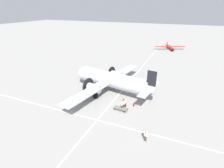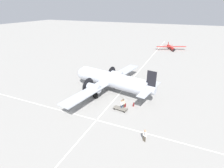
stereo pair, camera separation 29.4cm
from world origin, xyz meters
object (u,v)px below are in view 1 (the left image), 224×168
crew_foreground (146,134)px  suitcase_near_door (125,105)px  passenger_boarding (124,103)px  light_aircraft_distant (170,47)px  airliner_main (110,79)px  suitcase_upright_spare (134,104)px  ramp_agent (122,104)px  baggage_cart (121,108)px

crew_foreground → suitcase_near_door: (-6.71, -4.90, -0.79)m
passenger_boarding → light_aircraft_distant: light_aircraft_distant is taller
airliner_main → suitcase_near_door: 6.75m
passenger_boarding → suitcase_upright_spare: bearing=-154.6°
passenger_boarding → ramp_agent: size_ratio=0.98×
suitcase_near_door → passenger_boarding: bearing=-15.3°
passenger_boarding → baggage_cart: bearing=49.6°
suitcase_near_door → suitcase_upright_spare: (-0.82, 1.21, -0.01)m
airliner_main → crew_foreground: (11.02, 9.58, -1.47)m
ramp_agent → light_aircraft_distant: 47.48m
crew_foreground → ramp_agent: 7.72m
ramp_agent → suitcase_upright_spare: ramp_agent is taller
crew_foreground → baggage_cart: crew_foreground is taller
airliner_main → passenger_boarding: 6.81m
suitcase_upright_spare → airliner_main: bearing=-120.7°
ramp_agent → suitcase_near_door: bearing=179.6°
suitcase_near_door → baggage_cart: 1.26m
suitcase_upright_spare → suitcase_near_door: bearing=-56.1°
suitcase_upright_spare → baggage_cart: (2.01, -1.60, -0.01)m
passenger_boarding → light_aircraft_distant: bearing=-112.7°
suitcase_upright_spare → light_aircraft_distant: bearing=178.9°
airliner_main → baggage_cart: (5.51, 4.29, -2.27)m
baggage_cart → airliner_main: bearing=-45.9°
ramp_agent → baggage_cart: 0.84m
airliner_main → passenger_boarding: (4.89, 4.52, -1.47)m
ramp_agent → airliner_main: bearing=-125.6°
suitcase_upright_spare → light_aircraft_distant: light_aircraft_distant is taller
suitcase_upright_spare → baggage_cart: 2.57m
airliner_main → light_aircraft_distant: (-42.15, 6.77, -1.68)m
airliner_main → crew_foreground: size_ratio=13.01×
passenger_boarding → baggage_cart: 1.04m
airliner_main → crew_foreground: 14.68m
light_aircraft_distant → suitcase_near_door: bearing=-25.8°
suitcase_upright_spare → crew_foreground: bearing=26.1°
crew_foreground → baggage_cart: 7.68m
crew_foreground → light_aircraft_distant: bearing=-60.7°
ramp_agent → crew_foreground: bearing=56.3°
ramp_agent → suitcase_near_door: ramp_agent is taller
suitcase_near_door → suitcase_upright_spare: suitcase_near_door is taller
airliner_main → baggage_cart: size_ratio=9.52×
baggage_cart → passenger_boarding: bearing=-104.2°
airliner_main → suitcase_upright_spare: airliner_main is taller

